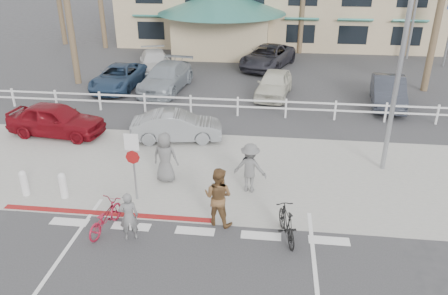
# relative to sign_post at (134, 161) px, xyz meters

# --- Properties ---
(ground) EXTENTS (140.00, 140.00, 0.00)m
(ground) POSITION_rel_sign_post_xyz_m (2.30, -2.20, -1.45)
(ground) COLOR #333335
(bike_path) EXTENTS (12.00, 16.00, 0.01)m
(bike_path) POSITION_rel_sign_post_xyz_m (2.30, -4.20, -1.45)
(bike_path) COLOR #333335
(bike_path) RESTS_ON ground
(sidewalk_plaza) EXTENTS (22.00, 7.00, 0.01)m
(sidewalk_plaza) POSITION_rel_sign_post_xyz_m (2.30, 2.30, -1.44)
(sidewalk_plaza) COLOR gray
(sidewalk_plaza) RESTS_ON ground
(cross_street) EXTENTS (40.00, 5.00, 0.01)m
(cross_street) POSITION_rel_sign_post_xyz_m (2.30, 6.30, -1.45)
(cross_street) COLOR #333335
(cross_street) RESTS_ON ground
(parking_lot) EXTENTS (50.00, 16.00, 0.01)m
(parking_lot) POSITION_rel_sign_post_xyz_m (2.30, 15.80, -1.45)
(parking_lot) COLOR #333335
(parking_lot) RESTS_ON ground
(curb_red) EXTENTS (7.00, 0.25, 0.02)m
(curb_red) POSITION_rel_sign_post_xyz_m (-0.70, -1.00, -1.44)
(curb_red) COLOR maroon
(curb_red) RESTS_ON ground
(rail_fence) EXTENTS (29.40, 0.16, 1.00)m
(rail_fence) POSITION_rel_sign_post_xyz_m (2.80, 8.30, -0.95)
(rail_fence) COLOR silver
(rail_fence) RESTS_ON ground
(sign_post) EXTENTS (0.50, 0.10, 2.90)m
(sign_post) POSITION_rel_sign_post_xyz_m (0.00, 0.00, 0.00)
(sign_post) COLOR gray
(sign_post) RESTS_ON ground
(bollard_0) EXTENTS (0.26, 0.26, 0.95)m
(bollard_0) POSITION_rel_sign_post_xyz_m (-2.50, -0.20, -0.97)
(bollard_0) COLOR silver
(bollard_0) RESTS_ON ground
(bollard_1) EXTENTS (0.26, 0.26, 0.95)m
(bollard_1) POSITION_rel_sign_post_xyz_m (-3.90, -0.20, -0.97)
(bollard_1) COLOR silver
(bollard_1) RESTS_ON ground
(streetlight_0) EXTENTS (0.60, 2.00, 9.00)m
(streetlight_0) POSITION_rel_sign_post_xyz_m (8.80, 3.30, 3.05)
(streetlight_0) COLOR gray
(streetlight_0) RESTS_ON ground
(bike_red) EXTENTS (0.94, 1.82, 0.91)m
(bike_red) POSITION_rel_sign_post_xyz_m (-0.40, -1.83, -1.00)
(bike_red) COLOR maroon
(bike_red) RESTS_ON ground
(rider_red) EXTENTS (0.65, 0.53, 1.55)m
(rider_red) POSITION_rel_sign_post_xyz_m (0.47, -2.16, -0.68)
(rider_red) COLOR slate
(rider_red) RESTS_ON ground
(bike_black) EXTENTS (0.89, 1.80, 1.04)m
(bike_black) POSITION_rel_sign_post_xyz_m (5.03, -1.60, -0.93)
(bike_black) COLOR black
(bike_black) RESTS_ON ground
(rider_black) EXTENTS (1.10, 0.97, 1.91)m
(rider_black) POSITION_rel_sign_post_xyz_m (2.94, -1.06, -0.49)
(rider_black) COLOR brown
(rider_black) RESTS_ON ground
(pedestrian_a) EXTENTS (1.27, 0.88, 1.81)m
(pedestrian_a) POSITION_rel_sign_post_xyz_m (3.78, 1.01, -0.55)
(pedestrian_a) COLOR #616161
(pedestrian_a) RESTS_ON ground
(pedestrian_child) EXTENTS (0.69, 0.44, 1.09)m
(pedestrian_child) POSITION_rel_sign_post_xyz_m (3.70, 1.99, -0.90)
(pedestrian_child) COLOR black
(pedestrian_child) RESTS_ON ground
(pedestrian_b) EXTENTS (0.96, 0.67, 1.88)m
(pedestrian_b) POSITION_rel_sign_post_xyz_m (0.69, 1.40, -0.51)
(pedestrian_b) COLOR #5D5D5D
(pedestrian_b) RESTS_ON ground
(car_white_sedan) EXTENTS (4.10, 1.96, 1.30)m
(car_white_sedan) POSITION_rel_sign_post_xyz_m (0.31, 5.03, -0.80)
(car_white_sedan) COLOR gray
(car_white_sedan) RESTS_ON ground
(car_red_compact) EXTENTS (4.53, 2.21, 1.49)m
(car_red_compact) POSITION_rel_sign_post_xyz_m (-5.22, 4.95, -0.71)
(car_red_compact) COLOR maroon
(car_red_compact) RESTS_ON ground
(lot_car_0) EXTENTS (2.49, 5.03, 1.37)m
(lot_car_0) POSITION_rel_sign_post_xyz_m (-4.80, 12.10, -0.76)
(lot_car_0) COLOR navy
(lot_car_0) RESTS_ON ground
(lot_car_1) EXTENTS (2.70, 5.49, 1.54)m
(lot_car_1) POSITION_rel_sign_post_xyz_m (-1.89, 12.10, -0.68)
(lot_car_1) COLOR gray
(lot_car_1) RESTS_ON ground
(lot_car_2) EXTENTS (2.32, 4.47, 1.45)m
(lot_car_2) POSITION_rel_sign_post_xyz_m (4.45, 11.68, -0.72)
(lot_car_2) COLOR beige
(lot_car_2) RESTS_ON ground
(lot_car_3) EXTENTS (2.23, 4.79, 1.52)m
(lot_car_3) POSITION_rel_sign_post_xyz_m (10.53, 10.89, -0.69)
(lot_car_3) COLOR #292D36
(lot_car_3) RESTS_ON ground
(lot_car_4) EXTENTS (3.36, 5.14, 1.38)m
(lot_car_4) POSITION_rel_sign_post_xyz_m (-3.56, 15.86, -0.76)
(lot_car_4) COLOR silver
(lot_car_4) RESTS_ON ground
(lot_car_5) EXTENTS (4.24, 6.07, 1.54)m
(lot_car_5) POSITION_rel_sign_post_xyz_m (3.91, 17.98, -0.68)
(lot_car_5) COLOR #27272F
(lot_car_5) RESTS_ON ground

